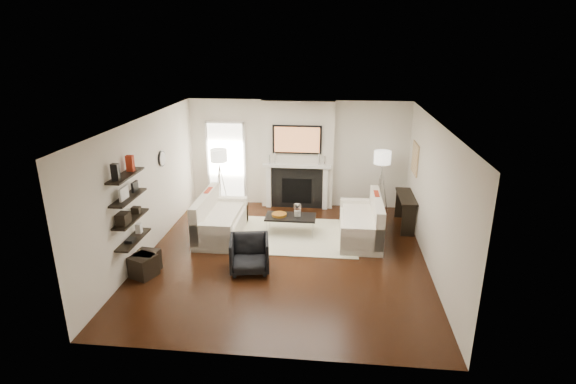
# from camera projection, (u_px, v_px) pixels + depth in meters

# --- Properties ---
(room_envelope) EXTENTS (6.00, 6.00, 6.00)m
(room_envelope) POSITION_uv_depth(u_px,v_px,m) (285.00, 192.00, 8.51)
(room_envelope) COLOR black
(room_envelope) RESTS_ON ground
(chimney_breast) EXTENTS (1.80, 0.25, 2.70)m
(chimney_breast) POSITION_uv_depth(u_px,v_px,m) (297.00, 155.00, 11.21)
(chimney_breast) COLOR silver
(chimney_breast) RESTS_ON floor
(fireplace_surround) EXTENTS (1.30, 0.02, 1.04)m
(fireplace_surround) POSITION_uv_depth(u_px,v_px,m) (297.00, 188.00, 11.36)
(fireplace_surround) COLOR black
(fireplace_surround) RESTS_ON floor
(firebox) EXTENTS (0.75, 0.02, 0.65)m
(firebox) POSITION_uv_depth(u_px,v_px,m) (297.00, 191.00, 11.37)
(firebox) COLOR black
(firebox) RESTS_ON floor
(mantel_pilaster_l) EXTENTS (0.12, 0.08, 1.10)m
(mantel_pilaster_l) POSITION_uv_depth(u_px,v_px,m) (268.00, 187.00, 11.39)
(mantel_pilaster_l) COLOR white
(mantel_pilaster_l) RESTS_ON floor
(mantel_pilaster_r) EXTENTS (0.12, 0.08, 1.10)m
(mantel_pilaster_r) POSITION_uv_depth(u_px,v_px,m) (325.00, 188.00, 11.25)
(mantel_pilaster_r) COLOR white
(mantel_pilaster_r) RESTS_ON floor
(mantel_shelf) EXTENTS (1.70, 0.18, 0.07)m
(mantel_shelf) POSITION_uv_depth(u_px,v_px,m) (297.00, 166.00, 11.11)
(mantel_shelf) COLOR white
(mantel_shelf) RESTS_ON chimney_breast
(tv_body) EXTENTS (1.20, 0.06, 0.70)m
(tv_body) POSITION_uv_depth(u_px,v_px,m) (297.00, 140.00, 10.92)
(tv_body) COLOR black
(tv_body) RESTS_ON chimney_breast
(tv_screen) EXTENTS (1.10, 0.00, 0.62)m
(tv_screen) POSITION_uv_depth(u_px,v_px,m) (297.00, 140.00, 10.89)
(tv_screen) COLOR #BF723F
(tv_screen) RESTS_ON tv_body
(candlestick_l_tall) EXTENTS (0.04, 0.04, 0.30)m
(candlestick_l_tall) POSITION_uv_depth(u_px,v_px,m) (275.00, 158.00, 11.12)
(candlestick_l_tall) COLOR silver
(candlestick_l_tall) RESTS_ON mantel_shelf
(candlestick_l_short) EXTENTS (0.04, 0.04, 0.24)m
(candlestick_l_short) POSITION_uv_depth(u_px,v_px,m) (270.00, 159.00, 11.14)
(candlestick_l_short) COLOR silver
(candlestick_l_short) RESTS_ON mantel_shelf
(candlestick_r_tall) EXTENTS (0.04, 0.04, 0.30)m
(candlestick_r_tall) POSITION_uv_depth(u_px,v_px,m) (319.00, 159.00, 11.01)
(candlestick_r_tall) COLOR silver
(candlestick_r_tall) RESTS_ON mantel_shelf
(candlestick_r_short) EXTENTS (0.04, 0.04, 0.24)m
(candlestick_r_short) POSITION_uv_depth(u_px,v_px,m) (324.00, 161.00, 11.01)
(candlestick_r_short) COLOR silver
(candlestick_r_short) RESTS_ON mantel_shelf
(hallway_panel) EXTENTS (0.90, 0.02, 2.10)m
(hallway_panel) POSITION_uv_depth(u_px,v_px,m) (226.00, 164.00, 11.59)
(hallway_panel) COLOR white
(hallway_panel) RESTS_ON floor
(door_trim_l) EXTENTS (0.06, 0.06, 2.16)m
(door_trim_l) POSITION_uv_depth(u_px,v_px,m) (208.00, 163.00, 11.62)
(door_trim_l) COLOR white
(door_trim_l) RESTS_ON floor
(door_trim_r) EXTENTS (0.06, 0.06, 2.16)m
(door_trim_r) POSITION_uv_depth(u_px,v_px,m) (245.00, 164.00, 11.53)
(door_trim_r) COLOR white
(door_trim_r) RESTS_ON floor
(door_trim_top) EXTENTS (1.02, 0.06, 0.06)m
(door_trim_top) POSITION_uv_depth(u_px,v_px,m) (224.00, 122.00, 11.22)
(door_trim_top) COLOR white
(door_trim_top) RESTS_ON wall_back
(rug) EXTENTS (2.60, 2.00, 0.01)m
(rug) POSITION_uv_depth(u_px,v_px,m) (297.00, 235.00, 9.87)
(rug) COLOR beige
(rug) RESTS_ON floor
(loveseat_left_base) EXTENTS (0.85, 1.80, 0.42)m
(loveseat_left_base) POSITION_uv_depth(u_px,v_px,m) (221.00, 226.00, 9.85)
(loveseat_left_base) COLOR white
(loveseat_left_base) RESTS_ON floor
(loveseat_left_back) EXTENTS (0.18, 1.80, 0.80)m
(loveseat_left_back) POSITION_uv_depth(u_px,v_px,m) (206.00, 212.00, 9.78)
(loveseat_left_back) COLOR white
(loveseat_left_back) RESTS_ON floor
(loveseat_left_arm_n) EXTENTS (0.85, 0.18, 0.60)m
(loveseat_left_arm_n) POSITION_uv_depth(u_px,v_px,m) (211.00, 238.00, 9.06)
(loveseat_left_arm_n) COLOR white
(loveseat_left_arm_n) RESTS_ON floor
(loveseat_left_arm_s) EXTENTS (0.85, 0.18, 0.60)m
(loveseat_left_arm_s) POSITION_uv_depth(u_px,v_px,m) (230.00, 209.00, 10.58)
(loveseat_left_arm_s) COLOR white
(loveseat_left_arm_s) RESTS_ON floor
(loveseat_left_cushion) EXTENTS (0.63, 1.44, 0.10)m
(loveseat_left_cushion) POSITION_uv_depth(u_px,v_px,m) (223.00, 215.00, 9.76)
(loveseat_left_cushion) COLOR white
(loveseat_left_cushion) RESTS_ON loveseat_left_base
(pillow_left_orange) EXTENTS (0.10, 0.42, 0.42)m
(pillow_left_orange) POSITION_uv_depth(u_px,v_px,m) (209.00, 199.00, 9.99)
(pillow_left_orange) COLOR #A02813
(pillow_left_orange) RESTS_ON loveseat_left_cushion
(pillow_left_charcoal) EXTENTS (0.10, 0.40, 0.40)m
(pillow_left_charcoal) POSITION_uv_depth(u_px,v_px,m) (201.00, 209.00, 9.43)
(pillow_left_charcoal) COLOR black
(pillow_left_charcoal) RESTS_ON loveseat_left_cushion
(loveseat_right_base) EXTENTS (0.85, 1.80, 0.42)m
(loveseat_right_base) POSITION_uv_depth(u_px,v_px,m) (360.00, 229.00, 9.70)
(loveseat_right_base) COLOR white
(loveseat_right_base) RESTS_ON floor
(loveseat_right_back) EXTENTS (0.18, 1.80, 0.80)m
(loveseat_right_back) POSITION_uv_depth(u_px,v_px,m) (376.00, 216.00, 9.56)
(loveseat_right_back) COLOR white
(loveseat_right_back) RESTS_ON floor
(loveseat_right_arm_n) EXTENTS (0.85, 0.18, 0.60)m
(loveseat_right_arm_n) POSITION_uv_depth(u_px,v_px,m) (362.00, 241.00, 8.90)
(loveseat_right_arm_n) COLOR white
(loveseat_right_arm_n) RESTS_ON floor
(loveseat_right_arm_s) EXTENTS (0.85, 0.18, 0.60)m
(loveseat_right_arm_s) POSITION_uv_depth(u_px,v_px,m) (358.00, 212.00, 10.43)
(loveseat_right_arm_s) COLOR white
(loveseat_right_arm_s) RESTS_ON floor
(loveseat_right_cushion) EXTENTS (0.63, 1.44, 0.10)m
(loveseat_right_cushion) POSITION_uv_depth(u_px,v_px,m) (358.00, 218.00, 9.62)
(loveseat_right_cushion) COLOR white
(loveseat_right_cushion) RESTS_ON loveseat_right_base
(pillow_right_orange) EXTENTS (0.10, 0.42, 0.42)m
(pillow_right_orange) POSITION_uv_depth(u_px,v_px,m) (376.00, 202.00, 9.78)
(pillow_right_orange) COLOR #A02813
(pillow_right_orange) RESTS_ON loveseat_right_cushion
(pillow_right_charcoal) EXTENTS (0.10, 0.40, 0.40)m
(pillow_right_charcoal) POSITION_uv_depth(u_px,v_px,m) (378.00, 213.00, 9.22)
(pillow_right_charcoal) COLOR black
(pillow_right_charcoal) RESTS_ON loveseat_right_cushion
(coffee_table) EXTENTS (1.10, 0.55, 0.04)m
(coffee_table) POSITION_uv_depth(u_px,v_px,m) (291.00, 217.00, 9.85)
(coffee_table) COLOR black
(coffee_table) RESTS_ON floor
(coffee_leg_nw) EXTENTS (0.02, 0.02, 0.38)m
(coffee_leg_nw) POSITION_uv_depth(u_px,v_px,m) (267.00, 229.00, 9.76)
(coffee_leg_nw) COLOR silver
(coffee_leg_nw) RESTS_ON floor
(coffee_leg_ne) EXTENTS (0.02, 0.02, 0.38)m
(coffee_leg_ne) POSITION_uv_depth(u_px,v_px,m) (313.00, 231.00, 9.66)
(coffee_leg_ne) COLOR silver
(coffee_leg_ne) RESTS_ON floor
(coffee_leg_sw) EXTENTS (0.02, 0.02, 0.38)m
(coffee_leg_sw) POSITION_uv_depth(u_px,v_px,m) (270.00, 221.00, 10.17)
(coffee_leg_sw) COLOR silver
(coffee_leg_sw) RESTS_ON floor
(coffee_leg_se) EXTENTS (0.02, 0.02, 0.38)m
(coffee_leg_se) POSITION_uv_depth(u_px,v_px,m) (314.00, 223.00, 10.07)
(coffee_leg_se) COLOR silver
(coffee_leg_se) RESTS_ON floor
(hurricane_glass) EXTENTS (0.16, 0.16, 0.28)m
(hurricane_glass) POSITION_uv_depth(u_px,v_px,m) (297.00, 210.00, 9.78)
(hurricane_glass) COLOR white
(hurricane_glass) RESTS_ON coffee_table
(hurricane_candle) EXTENTS (0.09, 0.09, 0.13)m
(hurricane_candle) POSITION_uv_depth(u_px,v_px,m) (297.00, 213.00, 9.80)
(hurricane_candle) COLOR white
(hurricane_candle) RESTS_ON coffee_table
(copper_bowl) EXTENTS (0.32, 0.32, 0.05)m
(copper_bowl) POSITION_uv_depth(u_px,v_px,m) (279.00, 215.00, 9.86)
(copper_bowl) COLOR orange
(copper_bowl) RESTS_ON coffee_table
(armchair) EXTENTS (0.81, 0.77, 0.73)m
(armchair) POSITION_uv_depth(u_px,v_px,m) (249.00, 253.00, 8.30)
(armchair) COLOR black
(armchair) RESTS_ON floor
(lamp_left_post) EXTENTS (0.02, 0.02, 1.20)m
(lamp_left_post) POSITION_uv_depth(u_px,v_px,m) (220.00, 189.00, 11.05)
(lamp_left_post) COLOR silver
(lamp_left_post) RESTS_ON floor
(lamp_left_shade) EXTENTS (0.40, 0.40, 0.30)m
(lamp_left_shade) POSITION_uv_depth(u_px,v_px,m) (219.00, 155.00, 10.78)
(lamp_left_shade) COLOR white
(lamp_left_shade) RESTS_ON lamp_left_post
(lamp_left_leg_a) EXTENTS (0.25, 0.02, 1.23)m
(lamp_left_leg_a) POSITION_uv_depth(u_px,v_px,m) (225.00, 189.00, 11.04)
(lamp_left_leg_a) COLOR silver
(lamp_left_leg_a) RESTS_ON floor
(lamp_left_leg_b) EXTENTS (0.14, 0.22, 1.23)m
(lamp_left_leg_b) POSITION_uv_depth(u_px,v_px,m) (219.00, 188.00, 11.15)
(lamp_left_leg_b) COLOR silver
(lamp_left_leg_b) RESTS_ON floor
(lamp_left_leg_c) EXTENTS (0.14, 0.22, 1.23)m
(lamp_left_leg_c) POSITION_uv_depth(u_px,v_px,m) (217.00, 190.00, 10.97)
(lamp_left_leg_c) COLOR silver
(lamp_left_leg_c) RESTS_ON floor
(lamp_right_post) EXTENTS (0.02, 0.02, 1.20)m
(lamp_right_post) POSITION_uv_depth(u_px,v_px,m) (380.00, 191.00, 10.87)
(lamp_right_post) COLOR silver
(lamp_right_post) RESTS_ON floor
(lamp_right_shade) EXTENTS (0.40, 0.40, 0.30)m
(lamp_right_shade) POSITION_uv_depth(u_px,v_px,m) (382.00, 157.00, 10.59)
(lamp_right_shade) COLOR white
(lamp_right_shade) RESTS_ON lamp_right_post
(lamp_right_leg_a) EXTENTS (0.25, 0.02, 1.23)m
(lamp_right_leg_a) POSITION_uv_depth(u_px,v_px,m) (385.00, 192.00, 10.86)
(lamp_right_leg_a) COLOR silver
(lamp_right_leg_a) RESTS_ON floor
(lamp_right_leg_b) EXTENTS (0.14, 0.22, 1.23)m
(lamp_right_leg_b) POSITION_uv_depth(u_px,v_px,m) (377.00, 190.00, 10.97)
(lamp_right_leg_b) COLOR silver
(lamp_right_leg_b) RESTS_ON floor
(lamp_right_leg_c) EXTENTS (0.14, 0.22, 1.23)m
(lamp_right_leg_c) POSITION_uv_depth(u_px,v_px,m) (378.00, 193.00, 10.79)
(lamp_right_leg_c) COLOR silver
(lamp_right_leg_c) RESTS_ON floor
(console_top) EXTENTS (0.35, 1.20, 0.04)m
(console_top) POSITION_uv_depth(u_px,v_px,m) (406.00, 196.00, 10.14)
(console_top) COLOR black
(console_top) RESTS_ON floor
(console_leg_n) EXTENTS (0.30, 0.04, 0.71)m
(console_leg_n) POSITION_uv_depth(u_px,v_px,m) (409.00, 221.00, 9.75)
(console_leg_n) COLOR black
(console_leg_n) RESTS_ON floor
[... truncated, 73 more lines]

